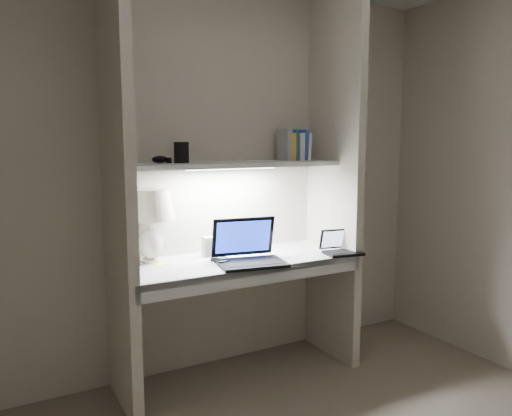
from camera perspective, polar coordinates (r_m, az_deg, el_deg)
back_wall at (r=3.29m, az=-4.19°, el=3.37°), size 3.20×0.01×2.50m
alcove_panel_left at (r=2.79m, az=-15.51°, el=2.31°), size 0.06×0.55×2.50m
alcove_panel_right at (r=3.43m, az=8.93°, el=3.49°), size 0.06×0.55×2.50m
desk at (r=3.12m, az=-1.97°, el=-6.15°), size 1.40×0.55×0.04m
desk_apron at (r=2.91m, az=0.38°, el=-7.81°), size 1.46×0.03×0.10m
shelf at (r=3.12m, az=-2.81°, el=4.99°), size 1.40×0.36×0.03m
strip_light at (r=3.12m, az=-2.81°, el=4.58°), size 0.60×0.04×0.02m
table_lamp at (r=3.04m, az=-12.07°, el=-0.58°), size 0.30×0.30×0.44m
laptop_main at (r=3.01m, az=-0.88°, el=-5.15°), size 0.44×0.40×0.26m
laptop_netbook at (r=3.30m, az=9.66°, el=-4.50°), size 0.27×0.24×0.15m
speaker at (r=3.17m, az=-5.30°, el=-4.42°), size 0.09×0.07×0.13m
mouse at (r=2.97m, az=-3.63°, el=-6.16°), size 0.11×0.08×0.04m
cable_coil at (r=3.11m, az=-4.23°, el=-5.75°), size 0.12×0.12×0.01m
sticky_note at (r=3.03m, az=-10.79°, el=-6.32°), size 0.09×0.09×0.00m
book_row at (r=3.41m, az=4.36°, el=7.11°), size 0.20×0.14×0.21m
shelf_box at (r=3.03m, az=-8.52°, el=6.29°), size 0.08×0.06×0.13m
shelf_gadget at (r=3.00m, az=-10.93°, el=5.47°), size 0.12×0.10×0.04m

